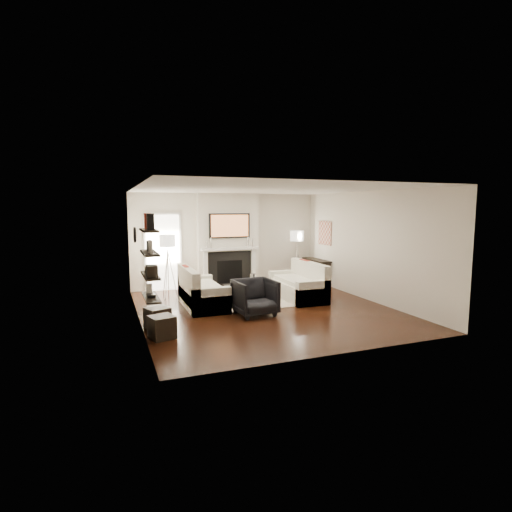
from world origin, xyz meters
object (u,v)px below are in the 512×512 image
object	(u,v)px
loveseat_left_base	(203,298)
coffee_table	(247,285)
lamp_left_shade	(167,241)
lamp_right_shade	(297,236)
ottoman_near	(157,318)
loveseat_right_base	(297,290)
armchair	(255,295)

from	to	relation	value
loveseat_left_base	coffee_table	xyz separation A→B (m)	(1.14, 0.13, 0.19)
lamp_left_shade	coffee_table	bearing A→B (deg)	-36.20
lamp_right_shade	ottoman_near	xyz separation A→B (m)	(-4.52, -3.11, -1.25)
loveseat_right_base	lamp_right_shade	distance (m)	2.39
lamp_right_shade	lamp_left_shade	bearing A→B (deg)	-174.24
lamp_left_shade	ottoman_near	xyz separation A→B (m)	(-0.62, -2.72, -1.25)
loveseat_right_base	lamp_left_shade	bearing A→B (deg)	154.41
coffee_table	armchair	size ratio (longest dim) A/B	1.30
loveseat_left_base	lamp_right_shade	size ratio (longest dim) A/B	4.50
coffee_table	loveseat_left_base	bearing A→B (deg)	-173.39
loveseat_left_base	ottoman_near	size ratio (longest dim) A/B	4.50
lamp_left_shade	ottoman_near	world-z (taller)	lamp_left_shade
coffee_table	lamp_right_shade	xyz separation A→B (m)	(2.18, 1.65, 1.05)
armchair	ottoman_near	distance (m)	2.11
coffee_table	ottoman_near	world-z (taller)	coffee_table
loveseat_right_base	lamp_left_shade	world-z (taller)	lamp_left_shade
armchair	lamp_right_shade	xyz separation A→B (m)	(2.44, 2.88, 1.03)
loveseat_left_base	lamp_left_shade	xyz separation A→B (m)	(-0.58, 1.39, 1.24)
coffee_table	lamp_left_shade	world-z (taller)	lamp_left_shade
loveseat_left_base	lamp_left_shade	bearing A→B (deg)	112.64
coffee_table	armchair	xyz separation A→B (m)	(-0.25, -1.23, 0.02)
armchair	lamp_left_shade	world-z (taller)	lamp_left_shade
loveseat_right_base	armchair	size ratio (longest dim) A/B	2.13
loveseat_left_base	loveseat_right_base	distance (m)	2.43
coffee_table	lamp_left_shade	xyz separation A→B (m)	(-1.72, 1.26, 1.05)
loveseat_right_base	ottoman_near	distance (m)	3.85
armchair	ottoman_near	size ratio (longest dim) A/B	2.12
loveseat_left_base	lamp_left_shade	world-z (taller)	lamp_left_shade
loveseat_left_base	coffee_table	size ratio (longest dim) A/B	1.64
loveseat_left_base	loveseat_right_base	bearing A→B (deg)	-1.22
loveseat_left_base	loveseat_right_base	xyz separation A→B (m)	(2.43, -0.05, 0.00)
lamp_left_shade	lamp_right_shade	xyz separation A→B (m)	(3.90, 0.39, 0.00)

